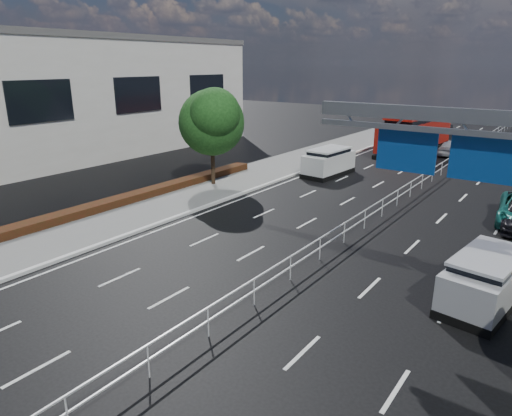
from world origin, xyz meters
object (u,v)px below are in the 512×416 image
Objects in this scene: overhead_gantry at (512,153)px; red_bus at (415,132)px; silver_minivan at (486,280)px; white_minivan at (329,162)px; near_car_dark at (440,128)px; near_car_silver at (452,148)px.

overhead_gantry is 0.86× the size of red_bus.
overhead_gantry is 2.17× the size of silver_minivan.
white_minivan reaches higher than near_car_dark.
near_car_silver is 28.90m from silver_minivan.
near_car_silver is (-8.11, 29.02, -4.88)m from overhead_gantry.
near_car_dark is (-0.97, 12.63, -1.01)m from red_bus.
overhead_gantry reaches higher than silver_minivan.
white_minivan is 14.71m from near_car_silver.
red_bus is 3.63m from near_car_silver.
near_car_dark is 42.10m from silver_minivan.
red_bus is (2.16, 13.41, 0.83)m from white_minivan.
silver_minivan is at bearing 108.11° from near_car_dark.
overhead_gantry is at bearing -64.04° from red_bus.
near_car_silver is 13.22m from near_car_dark.
red_bus is 2.79× the size of near_car_silver.
silver_minivan is at bearing -63.61° from red_bus.
white_minivan is at bearing 131.67° from overhead_gantry.
white_minivan is at bearing 88.50° from near_car_dark.
silver_minivan reaches higher than near_car_dark.
near_car_silver is 0.91× the size of silver_minivan.
overhead_gantry reaches higher than near_car_silver.
near_car_silver is at bearing 71.65° from white_minivan.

